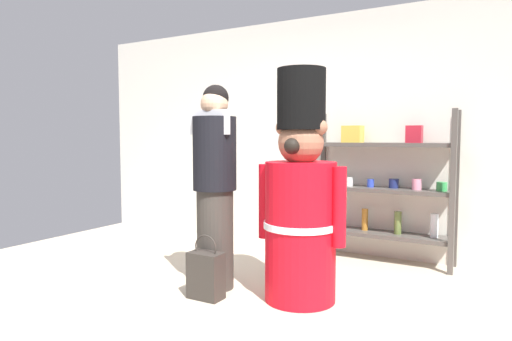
{
  "coord_description": "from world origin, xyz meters",
  "views": [
    {
      "loc": [
        1.79,
        -2.58,
        1.26
      ],
      "look_at": [
        0.03,
        0.5,
        1.0
      ],
      "focal_mm": 31.4,
      "sensor_mm": 36.0,
      "label": 1
    }
  ],
  "objects_px": {
    "person_shopper": "(215,184)",
    "shopping_bag": "(206,275)",
    "merchandise_shelf": "(381,185)",
    "teddy_bear_guard": "(300,204)"
  },
  "relations": [
    {
      "from": "teddy_bear_guard",
      "to": "person_shopper",
      "type": "bearing_deg",
      "value": -173.16
    },
    {
      "from": "person_shopper",
      "to": "shopping_bag",
      "type": "relative_size",
      "value": 3.35
    },
    {
      "from": "merchandise_shelf",
      "to": "person_shopper",
      "type": "distance_m",
      "value": 1.82
    },
    {
      "from": "teddy_bear_guard",
      "to": "person_shopper",
      "type": "xyz_separation_m",
      "value": [
        -0.74,
        -0.09,
        0.12
      ]
    },
    {
      "from": "merchandise_shelf",
      "to": "teddy_bear_guard",
      "type": "distance_m",
      "value": 1.46
    },
    {
      "from": "merchandise_shelf",
      "to": "shopping_bag",
      "type": "distance_m",
      "value": 2.08
    },
    {
      "from": "person_shopper",
      "to": "shopping_bag",
      "type": "distance_m",
      "value": 0.74
    },
    {
      "from": "shopping_bag",
      "to": "teddy_bear_guard",
      "type": "bearing_deg",
      "value": 27.16
    },
    {
      "from": "teddy_bear_guard",
      "to": "merchandise_shelf",
      "type": "bearing_deg",
      "value": 79.94
    },
    {
      "from": "person_shopper",
      "to": "shopping_bag",
      "type": "xyz_separation_m",
      "value": [
        0.08,
        -0.25,
        -0.69
      ]
    }
  ]
}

